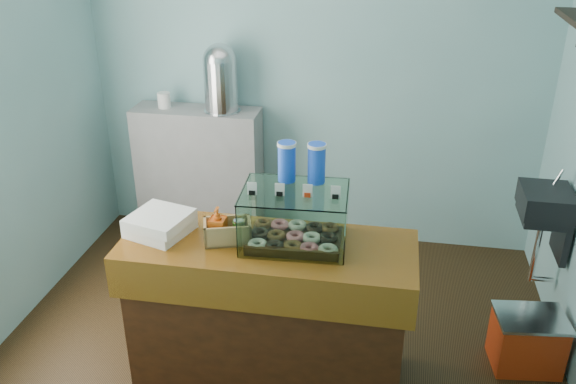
% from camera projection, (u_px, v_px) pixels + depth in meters
% --- Properties ---
extents(ground, '(3.50, 3.50, 0.00)m').
position_uv_depth(ground, '(278.00, 346.00, 3.89)').
color(ground, black).
rests_on(ground, ground).
extents(room_shell, '(3.54, 3.04, 2.82)m').
position_uv_depth(room_shell, '(280.00, 85.00, 3.15)').
color(room_shell, '#79ABB0').
rests_on(room_shell, ground).
extents(counter, '(1.60, 0.60, 0.90)m').
position_uv_depth(counter, '(268.00, 311.00, 3.46)').
color(counter, '#47200D').
rests_on(counter, ground).
extents(back_shelf, '(1.00, 0.32, 1.10)m').
position_uv_depth(back_shelf, '(200.00, 174.00, 4.96)').
color(back_shelf, gray).
rests_on(back_shelf, ground).
extents(display_case, '(0.58, 0.44, 0.52)m').
position_uv_depth(display_case, '(296.00, 212.00, 3.25)').
color(display_case, black).
rests_on(display_case, counter).
extents(condiment_crate, '(0.28, 0.22, 0.20)m').
position_uv_depth(condiment_crate, '(225.00, 229.00, 3.27)').
color(condiment_crate, tan).
rests_on(condiment_crate, counter).
extents(pastry_boxes, '(0.38, 0.38, 0.12)m').
position_uv_depth(pastry_boxes, '(160.00, 224.00, 3.35)').
color(pastry_boxes, white).
rests_on(pastry_boxes, counter).
extents(coffee_urn, '(0.28, 0.28, 0.52)m').
position_uv_depth(coffee_urn, '(221.00, 76.00, 4.56)').
color(coffee_urn, silver).
rests_on(coffee_urn, back_shelf).
extents(red_cooler, '(0.44, 0.35, 0.36)m').
position_uv_depth(red_cooler, '(527.00, 341.00, 3.66)').
color(red_cooler, red).
rests_on(red_cooler, ground).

